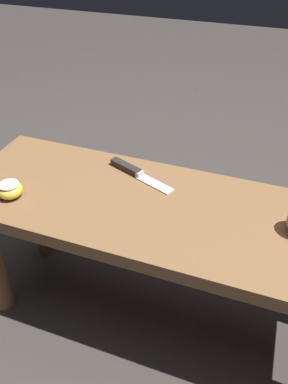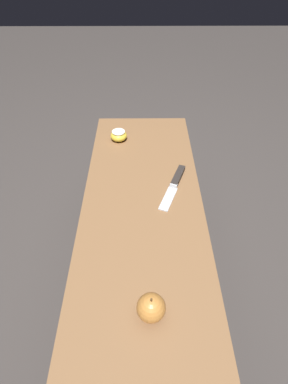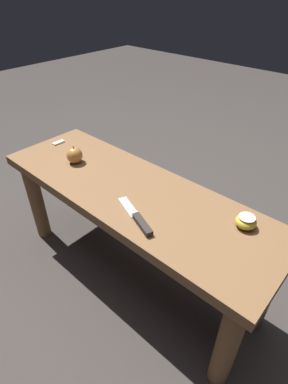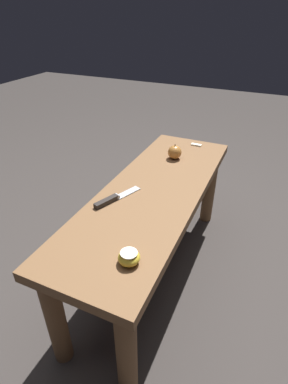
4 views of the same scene
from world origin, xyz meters
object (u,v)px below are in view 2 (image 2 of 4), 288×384
apple_cut (118,136)px  knife (174,181)px  wooden_bench (141,234)px  apple_whole (149,308)px

apple_cut → knife: bearing=38.2°
wooden_bench → apple_cut: (-0.43, -0.10, 0.12)m
wooden_bench → apple_whole: bearing=3.3°
apple_whole → apple_cut: size_ratio=1.14×
knife → apple_cut: bearing=-120.3°
apple_whole → apple_cut: bearing=-171.1°
wooden_bench → knife: (-0.15, 0.12, 0.10)m
wooden_bench → knife: knife is taller
apple_whole → apple_cut: (-0.75, -0.12, -0.01)m
apple_whole → knife: bearing=168.2°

